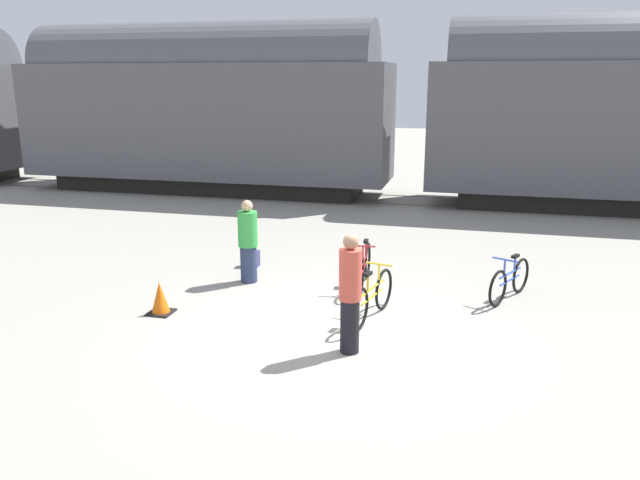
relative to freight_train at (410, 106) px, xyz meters
name	(u,v)px	position (x,y,z in m)	size (l,w,h in m)	color
ground_plane	(328,329)	(0.00, -10.89, -2.97)	(80.00, 80.00, 0.00)	gray
freight_train	(410,106)	(0.00, 0.00, 0.00)	(53.93, 2.81, 5.61)	black
rail_near	(404,204)	(0.00, -0.72, -2.97)	(65.93, 0.07, 0.01)	#4C4238
rail_far	(409,196)	(0.00, 0.72, -2.97)	(65.93, 0.07, 0.01)	#4C4238
bicycle_blue	(510,281)	(2.81, -8.79, -2.62)	(0.76, 1.46, 0.81)	black
bicycle_maroon	(364,267)	(0.18, -8.71, -2.60)	(0.46, 1.80, 0.89)	black
bicycle_yellow	(372,298)	(0.60, -10.33, -2.60)	(0.51, 1.74, 0.88)	black
person_in_green	(248,242)	(-2.04, -8.98, -2.18)	(0.37, 0.37, 1.61)	#283351
person_in_red	(350,294)	(0.49, -11.64, -2.08)	(0.32, 0.32, 1.76)	black
backpack	(252,258)	(-2.33, -8.01, -2.80)	(0.28, 0.20, 0.34)	navy
traffic_cone	(160,299)	(-2.89, -10.93, -2.72)	(0.40, 0.40, 0.55)	black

